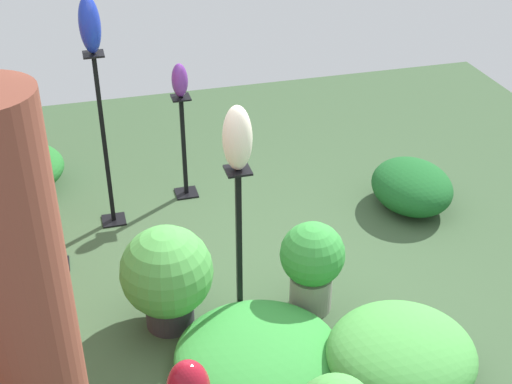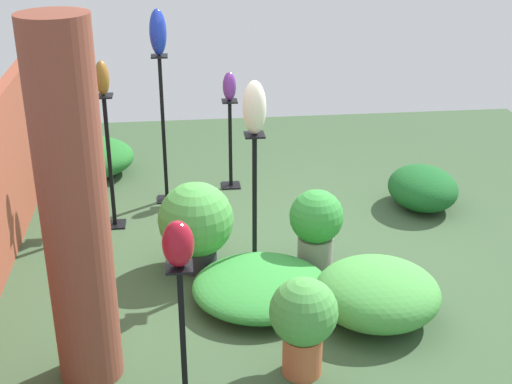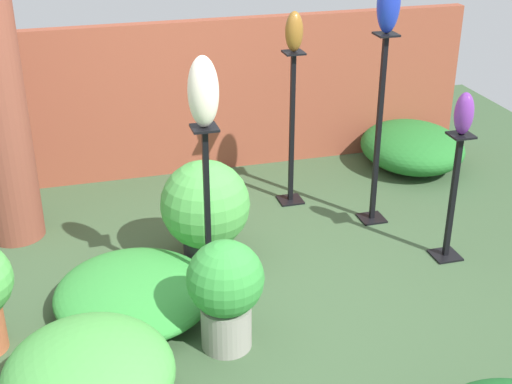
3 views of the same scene
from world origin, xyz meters
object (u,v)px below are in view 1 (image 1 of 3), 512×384
object	(u,v)px
art_vase_cobalt	(90,25)
potted_plant_mid_right	(312,262)
pedestal_violet	(184,152)
pedestal_ivory	(239,255)
art_vase_bronze	(26,95)
pedestal_cobalt	(105,149)
brick_pillar	(32,344)
art_vase_violet	(180,80)
potted_plant_near_pillar	(167,275)
art_vase_ivory	(237,138)
pedestal_bronze	(45,202)

from	to	relation	value
art_vase_cobalt	potted_plant_mid_right	bearing A→B (deg)	-140.13
pedestal_violet	art_vase_cobalt	world-z (taller)	art_vase_cobalt
pedestal_ivory	potted_plant_mid_right	xyz separation A→B (m)	(-0.01, -0.52, -0.16)
art_vase_bronze	potted_plant_mid_right	xyz separation A→B (m)	(-0.99, -1.77, -1.05)
pedestal_cobalt	art_vase_cobalt	size ratio (longest dim) A/B	3.45
brick_pillar	pedestal_cobalt	xyz separation A→B (m)	(2.78, -0.50, -0.50)
pedestal_ivory	potted_plant_mid_right	distance (m)	0.55
pedestal_violet	potted_plant_mid_right	size ratio (longest dim) A/B	1.37
pedestal_cobalt	pedestal_violet	bearing A→B (deg)	-67.63
art_vase_violet	potted_plant_near_pillar	xyz separation A→B (m)	(-1.71, 0.43, -0.69)
brick_pillar	potted_plant_mid_right	bearing A→B (deg)	-54.79
art_vase_violet	art_vase_ivory	size ratio (longest dim) A/B	0.68
art_vase_bronze	potted_plant_mid_right	bearing A→B (deg)	-119.15
brick_pillar	art_vase_violet	world-z (taller)	brick_pillar
brick_pillar	art_vase_ivory	xyz separation A→B (m)	(1.27, -1.25, 0.24)
art_vase_cobalt	art_vase_ivory	bearing A→B (deg)	-153.65
potted_plant_near_pillar	brick_pillar	bearing A→B (deg)	150.44
art_vase_cobalt	potted_plant_near_pillar	bearing A→B (deg)	-169.61
brick_pillar	pedestal_violet	distance (m)	3.38
pedestal_ivory	art_vase_cobalt	world-z (taller)	art_vase_cobalt
art_vase_violet	art_vase_ivory	world-z (taller)	art_vase_ivory
brick_pillar	pedestal_ivory	size ratio (longest dim) A/B	1.97
pedestal_cobalt	potted_plant_near_pillar	xyz separation A→B (m)	(-1.43, -0.26, -0.28)
art_vase_cobalt	pedestal_violet	bearing A→B (deg)	-67.63
art_vase_bronze	potted_plant_near_pillar	size ratio (longest dim) A/B	0.41
art_vase_ivory	potted_plant_mid_right	world-z (taller)	art_vase_ivory
art_vase_ivory	potted_plant_mid_right	bearing A→B (deg)	-91.19
brick_pillar	potted_plant_near_pillar	distance (m)	1.74
art_vase_violet	pedestal_violet	bearing A→B (deg)	0.00
pedestal_cobalt	pedestal_bronze	size ratio (longest dim) A/B	1.17
brick_pillar	pedestal_ivory	world-z (taller)	brick_pillar
pedestal_bronze	potted_plant_near_pillar	bearing A→B (deg)	-139.55
pedestal_violet	potted_plant_near_pillar	xyz separation A→B (m)	(-1.71, 0.43, -0.01)
pedestal_ivory	art_vase_cobalt	bearing A→B (deg)	26.35
art_vase_cobalt	pedestal_ivory	bearing A→B (deg)	-153.65
potted_plant_near_pillar	art_vase_ivory	bearing A→B (deg)	-99.80
pedestal_bronze	art_vase_cobalt	world-z (taller)	art_vase_cobalt
pedestal_cobalt	art_vase_bronze	distance (m)	1.05
brick_pillar	art_vase_cobalt	world-z (taller)	brick_pillar
pedestal_violet	potted_plant_near_pillar	bearing A→B (deg)	165.96
potted_plant_near_pillar	art_vase_cobalt	bearing A→B (deg)	10.39
potted_plant_near_pillar	pedestal_cobalt	bearing A→B (deg)	10.39
pedestal_violet	art_vase_bronze	world-z (taller)	art_vase_bronze
brick_pillar	art_vase_violet	bearing A→B (deg)	-21.29
pedestal_bronze	art_vase_violet	distance (m)	1.54
art_vase_cobalt	art_vase_ivory	size ratio (longest dim) A/B	1.01
potted_plant_mid_right	potted_plant_near_pillar	bearing A→B (deg)	84.63
art_vase_violet	art_vase_ivory	bearing A→B (deg)	-178.11
art_vase_ivory	potted_plant_near_pillar	xyz separation A→B (m)	(0.08, 0.49, -1.02)
pedestal_ivory	art_vase_cobalt	size ratio (longest dim) A/B	2.78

